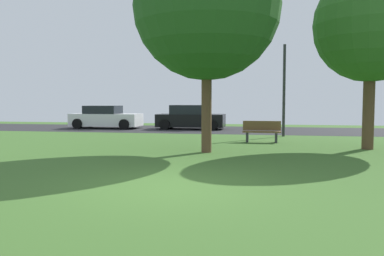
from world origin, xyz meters
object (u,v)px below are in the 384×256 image
(oak_tree_left, at_px, (207,7))
(parked_car_white, at_px, (106,118))
(maple_tree_far, at_px, (371,26))
(park_bench, at_px, (262,131))
(street_lamp_post, at_px, (284,91))
(parked_car_black, at_px, (190,118))

(oak_tree_left, xyz_separation_m, parked_car_white, (-8.07, 10.49, -4.24))
(maple_tree_far, height_order, park_bench, maple_tree_far)
(parked_car_white, relative_size, street_lamp_post, 0.97)
(maple_tree_far, bearing_deg, street_lamp_post, 120.38)
(parked_car_black, height_order, park_bench, parked_car_black)
(park_bench, bearing_deg, street_lamp_post, -108.73)
(parked_car_white, height_order, park_bench, parked_car_white)
(park_bench, bearing_deg, parked_car_black, -58.06)
(oak_tree_left, xyz_separation_m, park_bench, (1.83, 3.64, -4.44))
(parked_car_white, xyz_separation_m, parked_car_black, (5.45, 0.28, 0.01))
(parked_car_black, relative_size, street_lamp_post, 0.92)
(oak_tree_left, bearing_deg, maple_tree_far, 18.74)
(oak_tree_left, relative_size, street_lamp_post, 1.64)
(parked_car_black, bearing_deg, street_lamp_post, -36.85)
(parked_car_black, height_order, street_lamp_post, street_lamp_post)
(oak_tree_left, height_order, parked_car_black, oak_tree_left)
(park_bench, bearing_deg, maple_tree_far, 155.66)
(parked_car_white, height_order, street_lamp_post, street_lamp_post)
(maple_tree_far, relative_size, oak_tree_left, 0.88)
(parked_car_white, relative_size, park_bench, 2.74)
(maple_tree_far, xyz_separation_m, street_lamp_post, (-2.79, 4.76, -2.18))
(parked_car_white, bearing_deg, parked_car_black, 2.95)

